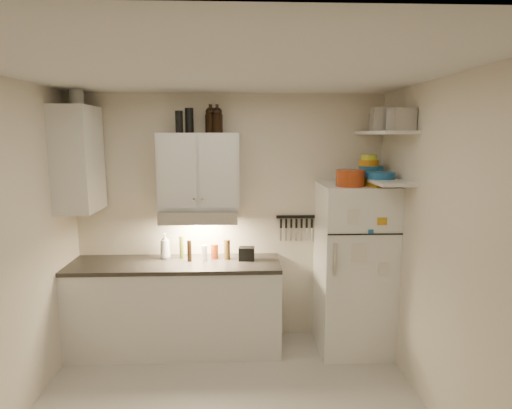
{
  "coord_description": "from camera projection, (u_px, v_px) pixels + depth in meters",
  "views": [
    {
      "loc": [
        0.09,
        -2.96,
        2.18
      ],
      "look_at": [
        0.25,
        0.9,
        1.55
      ],
      "focal_mm": 30.0,
      "sensor_mm": 36.0,
      "label": 1
    }
  ],
  "objects": [
    {
      "name": "red_jar",
      "position": [
        215.0,
        251.0,
        4.4
      ],
      "size": [
        0.09,
        0.09,
        0.15
      ],
      "primitive_type": "cylinder",
      "rotation": [
        0.0,
        0.0,
        0.29
      ],
      "color": "#9A3612",
      "rests_on": "countertop"
    },
    {
      "name": "bowl_yellow",
      "position": [
        369.0,
        157.0,
        4.26
      ],
      "size": [
        0.15,
        0.15,
        0.05
      ],
      "primitive_type": "cylinder",
      "color": "yellow",
      "rests_on": "bowl_orange"
    },
    {
      "name": "right_wall",
      "position": [
        447.0,
        257.0,
        3.12
      ],
      "size": [
        0.02,
        3.0,
        2.6
      ],
      "primitive_type": "cube",
      "color": "beige",
      "rests_on": "ground"
    },
    {
      "name": "pepper_mill",
      "position": [
        227.0,
        250.0,
        4.37
      ],
      "size": [
        0.08,
        0.08,
        0.2
      ],
      "primitive_type": "cylinder",
      "rotation": [
        0.0,
        0.0,
        0.21
      ],
      "color": "brown",
      "rests_on": "countertop"
    },
    {
      "name": "vinegar_bottle",
      "position": [
        189.0,
        251.0,
        4.3
      ],
      "size": [
        0.05,
        0.05,
        0.22
      ],
      "primitive_type": "cylinder",
      "rotation": [
        0.0,
        0.0,
        0.0
      ],
      "color": "black",
      "rests_on": "countertop"
    },
    {
      "name": "side_cabinet",
      "position": [
        78.0,
        159.0,
        4.07
      ],
      "size": [
        0.33,
        0.55,
        1.0
      ],
      "primitive_type": "cube",
      "color": "silver",
      "rests_on": "left_wall"
    },
    {
      "name": "growler_b",
      "position": [
        217.0,
        120.0,
        4.25
      ],
      "size": [
        0.12,
        0.12,
        0.26
      ],
      "primitive_type": null,
      "rotation": [
        0.0,
        0.0,
        0.12
      ],
      "color": "black",
      "rests_on": "upper_cabinet"
    },
    {
      "name": "thermos_a",
      "position": [
        189.0,
        120.0,
        4.21
      ],
      "size": [
        0.09,
        0.09,
        0.24
      ],
      "primitive_type": "cylinder",
      "rotation": [
        0.0,
        0.0,
        -0.06
      ],
      "color": "black",
      "rests_on": "upper_cabinet"
    },
    {
      "name": "shelf_lo",
      "position": [
        382.0,
        180.0,
        4.05
      ],
      "size": [
        0.3,
        0.95,
        0.03
      ],
      "primitive_type": "cube",
      "color": "silver",
      "rests_on": "right_wall"
    },
    {
      "name": "oil_bottle",
      "position": [
        182.0,
        247.0,
        4.4
      ],
      "size": [
        0.06,
        0.06,
        0.23
      ],
      "primitive_type": "cylinder",
      "rotation": [
        0.0,
        0.0,
        -0.31
      ],
      "color": "#505B16",
      "rests_on": "countertop"
    },
    {
      "name": "bowl_teal",
      "position": [
        371.0,
        171.0,
        4.3
      ],
      "size": [
        0.25,
        0.25,
        0.1
      ],
      "primitive_type": "cylinder",
      "color": "#19578E",
      "rests_on": "shelf_lo"
    },
    {
      "name": "back_wall",
      "position": [
        230.0,
        219.0,
        4.54
      ],
      "size": [
        3.2,
        0.02,
        2.6
      ],
      "primitive_type": "cube",
      "color": "beige",
      "rests_on": "ground"
    },
    {
      "name": "fridge",
      "position": [
        354.0,
        268.0,
        4.32
      ],
      "size": [
        0.7,
        0.68,
        1.7
      ],
      "primitive_type": "cube",
      "color": "white",
      "rests_on": "floor"
    },
    {
      "name": "range_hood",
      "position": [
        200.0,
        215.0,
        4.28
      ],
      "size": [
        0.76,
        0.46,
        0.12
      ],
      "primitive_type": "cube",
      "color": "silver",
      "rests_on": "back_wall"
    },
    {
      "name": "book_stack",
      "position": [
        377.0,
        181.0,
        4.05
      ],
      "size": [
        0.29,
        0.32,
        0.09
      ],
      "primitive_type": "cube",
      "rotation": [
        0.0,
        0.0,
        0.36
      ],
      "color": "#C18E18",
      "rests_on": "fridge"
    },
    {
      "name": "stock_pot",
      "position": [
        381.0,
        123.0,
        4.21
      ],
      "size": [
        0.31,
        0.31,
        0.17
      ],
      "primitive_type": "cylinder",
      "rotation": [
        0.0,
        0.0,
        -0.38
      ],
      "color": "silver",
      "rests_on": "shelf_hi"
    },
    {
      "name": "dutch_oven",
      "position": [
        350.0,
        178.0,
        4.03
      ],
      "size": [
        0.3,
        0.3,
        0.16
      ],
      "primitive_type": "cylinder",
      "rotation": [
        0.0,
        0.0,
        0.13
      ],
      "color": "#9A3612",
      "rests_on": "fridge"
    },
    {
      "name": "clear_bottle",
      "position": [
        205.0,
        253.0,
        4.32
      ],
      "size": [
        0.06,
        0.06,
        0.16
      ],
      "primitive_type": "cylinder",
      "rotation": [
        0.0,
        0.0,
        0.19
      ],
      "color": "silver",
      "rests_on": "countertop"
    },
    {
      "name": "tin_b",
      "position": [
        401.0,
        119.0,
        3.66
      ],
      "size": [
        0.2,
        0.2,
        0.19
      ],
      "primitive_type": "cube",
      "rotation": [
        0.0,
        0.0,
        0.07
      ],
      "color": "#AAAAAD",
      "rests_on": "shelf_hi"
    },
    {
      "name": "upper_cabinet",
      "position": [
        199.0,
        171.0,
        4.27
      ],
      "size": [
        0.8,
        0.33,
        0.75
      ],
      "primitive_type": "cube",
      "color": "silver",
      "rests_on": "back_wall"
    },
    {
      "name": "knife_strip",
      "position": [
        296.0,
        217.0,
        4.54
      ],
      "size": [
        0.42,
        0.02,
        0.03
      ],
      "primitive_type": "cube",
      "color": "black",
      "rests_on": "back_wall"
    },
    {
      "name": "tin_a",
      "position": [
        384.0,
        119.0,
        3.93
      ],
      "size": [
        0.24,
        0.22,
        0.21
      ],
      "primitive_type": "cube",
      "rotation": [
        0.0,
        0.0,
        -0.17
      ],
      "color": "#AAAAAD",
      "rests_on": "shelf_hi"
    },
    {
      "name": "shelf_hi",
      "position": [
        384.0,
        133.0,
        3.98
      ],
      "size": [
        0.3,
        0.95,
        0.03
      ],
      "primitive_type": "cube",
      "color": "silver",
      "rests_on": "right_wall"
    },
    {
      "name": "soap_bottle",
      "position": [
        165.0,
        244.0,
        4.39
      ],
      "size": [
        0.15,
        0.15,
        0.3
      ],
      "primitive_type": "imported",
      "rotation": [
        0.0,
        0.0,
        -0.35
      ],
      "color": "silver",
      "rests_on": "countertop"
    },
    {
      "name": "base_cabinet",
      "position": [
        176.0,
        308.0,
        4.35
      ],
      "size": [
        2.1,
        0.6,
        0.88
      ],
      "primitive_type": "cube",
      "color": "silver",
      "rests_on": "floor"
    },
    {
      "name": "countertop",
      "position": [
        175.0,
        264.0,
        4.28
      ],
      "size": [
        2.1,
        0.62,
        0.04
      ],
      "primitive_type": "cube",
      "color": "#2D2A27",
      "rests_on": "base_cabinet"
    },
    {
      "name": "spice_jar",
      "position": [
        365.0,
        180.0,
        4.15
      ],
      "size": [
        0.07,
        0.07,
        0.09
      ],
      "primitive_type": "cylinder",
      "rotation": [
        0.0,
        0.0,
        -0.43
      ],
      "color": "silver",
      "rests_on": "fridge"
    },
    {
      "name": "thermos_b",
      "position": [
        179.0,
        122.0,
        4.14
      ],
      "size": [
        0.09,
        0.09,
        0.21
      ],
      "primitive_type": "cylinder",
      "rotation": [
        0.0,
        0.0,
        -0.36
      ],
      "color": "black",
      "rests_on": "upper_cabinet"
    },
    {
      "name": "caddy",
      "position": [
        247.0,
        254.0,
        4.34
      ],
      "size": [
        0.17,
        0.12,
        0.13
      ],
      "primitive_type": "cube",
      "rotation": [
        0.0,
        0.0,
        -0.08
      ],
      "color": "black",
      "rests_on": "countertop"
    },
    {
      "name": "growler_a",
      "position": [
        211.0,
        120.0,
        4.28
      ],
      "size": [
        0.13,
        0.13,
        0.26
      ],
      "primitive_type": null,
      "rotation": [
        0.0,
        0.0,
        0.18
      ],
      "color": "black",
      "rests_on": "upper_cabinet"
    },
    {
      "name": "bowl_orange",
      "position": [
        369.0,
        163.0,
        4.27
      ],
      "size": [
        0.2,
        0.2,
        0.06
      ],
      "primitive_type": "cylinder",
      "color": "orange",
      "rests_on": "bowl_teal"
    },
    {
      "name": "plates",
      "position": [
        381.0,
        175.0,
        3.98
      ],
      "size": [
        0.29,
        0.29,
        0.07
      ],
      "primitive_type": "cylinder",
      "rotation": [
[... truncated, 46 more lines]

